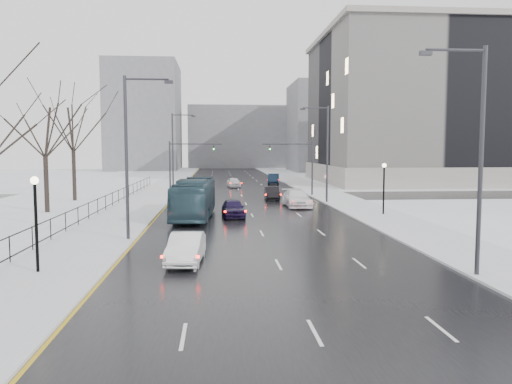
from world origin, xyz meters
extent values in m
cube|color=black|center=(0.00, 60.00, 0.02)|extent=(16.00, 150.00, 0.04)
cube|color=black|center=(0.00, 48.00, 0.02)|extent=(130.00, 10.00, 0.04)
cube|color=silver|center=(-10.50, 60.00, 0.08)|extent=(5.00, 150.00, 0.16)
cube|color=silver|center=(10.50, 60.00, 0.08)|extent=(5.00, 150.00, 0.16)
cube|color=white|center=(-20.00, 60.00, 0.06)|extent=(14.00, 150.00, 0.12)
cube|color=black|center=(-13.00, 30.00, 1.41)|extent=(0.04, 70.00, 0.05)
cube|color=black|center=(-13.00, 30.00, 0.41)|extent=(0.04, 70.00, 0.05)
cylinder|color=black|center=(-13.00, 30.00, 0.81)|extent=(0.06, 0.06, 1.30)
cylinder|color=#2D2D33|center=(8.40, 10.00, 5.00)|extent=(0.20, 0.20, 10.00)
cylinder|color=#2D2D33|center=(7.10, 10.00, 9.80)|extent=(2.60, 0.12, 0.12)
cube|color=#2D2D33|center=(5.80, 10.00, 9.65)|extent=(0.50, 0.25, 0.18)
cylinder|color=#2D2D33|center=(8.40, 40.00, 5.00)|extent=(0.20, 0.20, 10.00)
cylinder|color=#2D2D33|center=(7.10, 40.00, 9.80)|extent=(2.60, 0.12, 0.12)
cube|color=#2D2D33|center=(5.80, 40.00, 9.65)|extent=(0.50, 0.25, 0.18)
cylinder|color=#2D2D33|center=(-8.40, 20.00, 5.00)|extent=(0.20, 0.20, 10.00)
cylinder|color=#2D2D33|center=(-7.10, 20.00, 9.80)|extent=(2.60, 0.12, 0.12)
cube|color=#2D2D33|center=(-5.80, 20.00, 9.65)|extent=(0.50, 0.25, 0.18)
cylinder|color=#2D2D33|center=(-8.40, 52.00, 5.00)|extent=(0.20, 0.20, 10.00)
cylinder|color=#2D2D33|center=(-7.10, 52.00, 9.80)|extent=(2.60, 0.12, 0.12)
cube|color=#2D2D33|center=(-5.80, 52.00, 9.65)|extent=(0.50, 0.25, 0.18)
cylinder|color=black|center=(-11.00, 12.00, 2.16)|extent=(0.14, 0.14, 4.00)
sphere|color=#FFE5B2|center=(-11.00, 12.00, 4.26)|extent=(0.36, 0.36, 0.36)
cylinder|color=black|center=(11.00, 30.00, 2.16)|extent=(0.14, 0.14, 4.00)
sphere|color=#FFE5B2|center=(11.00, 30.00, 4.26)|extent=(0.36, 0.36, 0.36)
cylinder|color=#2D2D33|center=(8.40, 48.00, 3.25)|extent=(0.20, 0.20, 6.50)
cylinder|color=#2D2D33|center=(5.40, 48.00, 6.20)|extent=(6.00, 0.12, 0.12)
imported|color=#2D2D33|center=(3.30, 48.00, 5.60)|extent=(0.15, 0.18, 0.90)
sphere|color=#19FF33|center=(3.30, 47.85, 5.60)|extent=(0.16, 0.16, 0.16)
cylinder|color=#2D2D33|center=(-8.40, 48.00, 3.25)|extent=(0.20, 0.20, 6.50)
cylinder|color=#2D2D33|center=(-5.40, 48.00, 6.20)|extent=(6.00, 0.12, 0.12)
imported|color=#2D2D33|center=(-3.30, 48.00, 5.60)|extent=(0.15, 0.18, 0.90)
sphere|color=#19FF33|center=(-3.30, 47.85, 5.60)|extent=(0.16, 0.16, 0.16)
cylinder|color=#2D2D33|center=(9.20, 44.00, 1.41)|extent=(0.06, 0.06, 2.50)
cylinder|color=white|center=(9.20, 44.00, 2.56)|extent=(0.60, 0.03, 0.60)
torus|color=#B20C0C|center=(9.20, 44.00, 2.56)|extent=(0.58, 0.06, 0.58)
cube|color=gray|center=(35.00, 72.00, 12.00)|extent=(40.00, 30.00, 24.00)
cube|color=gray|center=(35.00, 72.00, 24.40)|extent=(41.00, 31.00, 0.80)
cube|color=gray|center=(35.00, 72.00, 1.50)|extent=(40.60, 30.60, 3.00)
cube|color=slate|center=(28.00, 115.00, 11.00)|extent=(24.00, 20.00, 22.00)
cube|color=slate|center=(-22.00, 125.00, 14.00)|extent=(18.00, 22.00, 28.00)
cube|color=slate|center=(4.00, 140.00, 9.00)|extent=(30.00, 18.00, 18.00)
imported|color=white|center=(-4.50, 13.75, 0.77)|extent=(1.87, 4.55, 1.47)
imported|color=#28424F|center=(-4.80, 29.90, 1.62)|extent=(3.31, 11.51, 3.17)
imported|color=#1B1236|center=(-1.64, 29.94, 0.79)|extent=(1.98, 4.50, 1.51)
imported|color=black|center=(3.08, 43.60, 0.75)|extent=(1.67, 4.37, 1.42)
imported|color=white|center=(4.72, 36.79, 0.85)|extent=(2.53, 5.71, 1.63)
imported|color=silver|center=(-0.50, 61.64, 0.76)|extent=(2.18, 4.40, 1.44)
imported|color=#122136|center=(6.08, 68.26, 0.86)|extent=(2.38, 5.13, 1.63)
camera|label=1|loc=(-2.96, -10.67, 5.67)|focal=35.00mm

